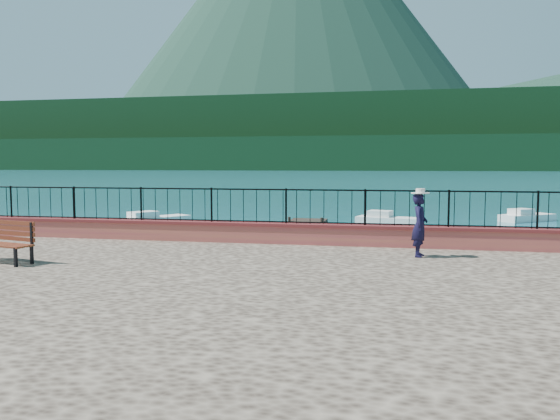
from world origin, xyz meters
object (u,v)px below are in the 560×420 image
at_px(person, 420,225).
at_px(boat_3, 153,217).
at_px(boat_5, 527,215).
at_px(park_bench, 2,250).
at_px(boat_0, 248,246).
at_px(boat_2, 528,238).
at_px(boat_4, 389,217).
at_px(boat_1, 442,246).

height_order(person, boat_3, person).
bearing_deg(boat_5, park_bench, -160.83).
relative_size(boat_0, boat_2, 0.87).
bearing_deg(boat_4, boat_0, -97.76).
xyz_separation_m(park_bench, boat_2, (14.25, 13.04, -1.09)).
bearing_deg(park_bench, person, 30.10).
bearing_deg(person, boat_4, 10.97).
bearing_deg(boat_0, boat_1, -15.54).
relative_size(park_bench, boat_2, 0.45).
distance_m(boat_1, boat_2, 4.74).
distance_m(park_bench, boat_5, 29.56).
xyz_separation_m(person, boat_4, (-0.79, 18.09, -1.57)).
height_order(boat_0, boat_4, same).
bearing_deg(boat_1, person, -58.91).
xyz_separation_m(boat_4, boat_5, (8.16, 3.48, 0.00)).
height_order(park_bench, person, person).
xyz_separation_m(boat_1, boat_3, (-15.26, 8.20, 0.00)).
relative_size(boat_3, boat_4, 1.18).
xyz_separation_m(boat_0, boat_1, (7.09, 1.32, 0.00)).
relative_size(boat_1, boat_2, 0.85).
height_order(park_bench, boat_5, park_bench).
distance_m(boat_1, boat_3, 17.33).
xyz_separation_m(park_bench, boat_5, (16.76, 24.32, -1.09)).
height_order(boat_1, boat_2, same).
bearing_deg(park_bench, boat_0, 81.88).
relative_size(boat_1, boat_3, 0.76).
height_order(park_bench, boat_3, park_bench).
xyz_separation_m(park_bench, boat_1, (10.59, 10.02, -1.09)).
distance_m(boat_3, boat_4, 13.54).
height_order(boat_0, boat_3, same).
height_order(boat_1, boat_4, same).
height_order(boat_2, boat_4, same).
xyz_separation_m(person, boat_1, (1.19, 7.27, -1.57)).
xyz_separation_m(boat_0, boat_3, (-8.18, 9.53, 0.00)).
height_order(park_bench, boat_1, park_bench).
bearing_deg(boat_1, boat_4, 140.78).
bearing_deg(person, park_bench, 114.75).
distance_m(boat_0, boat_1, 7.21).
distance_m(boat_2, boat_3, 19.62).
xyz_separation_m(park_bench, boat_0, (3.50, 8.69, -1.09)).
bearing_deg(park_bench, boat_5, 69.24).
bearing_deg(boat_3, person, -104.17).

